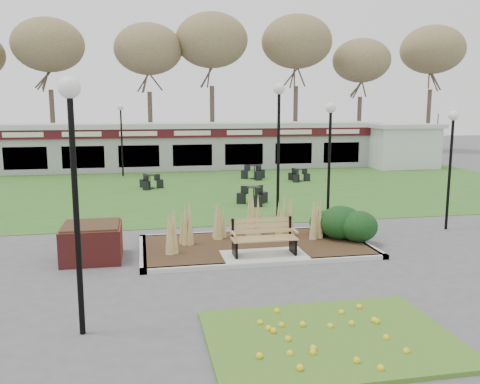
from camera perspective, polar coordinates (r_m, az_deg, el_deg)
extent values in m
plane|color=#515154|center=(13.26, 2.88, -7.75)|extent=(100.00, 100.00, 0.00)
cube|color=#266921|center=(24.78, -3.80, 0.45)|extent=(34.00, 16.00, 0.02)
cube|color=#3A651D|center=(9.15, 10.09, -15.89)|extent=(4.20, 3.00, 0.08)
cube|color=black|center=(14.36, 1.73, -6.12)|extent=(6.22, 3.22, 0.12)
cube|color=#B7B7B2|center=(12.86, 3.33, -8.03)|extent=(6.40, 0.18, 0.12)
cube|color=#B7B7B2|center=(15.88, 0.44, -4.57)|extent=(6.40, 0.18, 0.12)
cube|color=#B7B7B2|center=(14.03, -10.85, -6.68)|extent=(0.18, 3.40, 0.12)
cube|color=#B7B7B2|center=(15.33, 13.19, -5.36)|extent=(0.18, 3.40, 0.12)
cube|color=#B7B7B2|center=(13.38, 2.73, -7.30)|extent=(2.20, 1.20, 0.13)
cone|color=#A58B52|center=(14.30, -6.08, -3.61)|extent=(0.36, 0.36, 1.15)
cone|color=#A58B52|center=(14.80, -2.35, -3.11)|extent=(0.36, 0.36, 1.15)
cone|color=#A58B52|center=(15.19, 1.64, -2.77)|extent=(0.36, 0.36, 1.15)
cone|color=#A58B52|center=(15.23, 5.12, -2.78)|extent=(0.36, 0.36, 1.15)
cone|color=#A58B52|center=(15.10, 8.46, -2.96)|extent=(0.36, 0.36, 1.15)
cone|color=#A58B52|center=(13.49, -7.90, -4.45)|extent=(0.36, 0.36, 1.15)
ellipsoid|color=black|center=(15.18, 11.20, -3.38)|extent=(1.21, 1.10, 0.99)
ellipsoid|color=black|center=(14.99, 13.19, -3.78)|extent=(1.10, 1.00, 0.90)
ellipsoid|color=black|center=(15.76, 11.52, -3.13)|extent=(1.06, 0.96, 0.86)
ellipsoid|color=black|center=(15.55, 9.47, -3.43)|extent=(0.92, 0.84, 0.76)
cube|color=#AC8B4E|center=(13.24, 2.74, -5.25)|extent=(1.70, 0.57, 0.04)
cube|color=#AC8B4E|center=(13.47, 2.44, -3.76)|extent=(1.70, 0.13, 0.44)
cube|color=black|center=(13.14, -0.59, -6.35)|extent=(0.06, 0.55, 0.42)
cube|color=black|center=(13.50, 5.97, -5.96)|extent=(0.06, 0.55, 0.42)
cube|color=black|center=(13.31, -0.83, -4.05)|extent=(0.06, 0.06, 0.50)
cube|color=black|center=(13.66, 5.64, -3.73)|extent=(0.06, 0.06, 0.50)
cube|color=#AC8B4E|center=(13.01, -0.75, -4.69)|extent=(0.05, 0.50, 0.04)
cube|color=#AC8B4E|center=(13.39, 6.19, -4.33)|extent=(0.05, 0.50, 0.04)
cube|color=maroon|center=(13.79, -16.28, -5.49)|extent=(1.50, 1.50, 0.90)
cube|color=black|center=(13.68, -16.38, -3.59)|extent=(1.40, 1.40, 0.06)
cube|color=gray|center=(32.53, -5.62, 4.91)|extent=(24.00, 3.00, 2.60)
cube|color=#450E15|center=(30.92, -5.38, 6.62)|extent=(24.00, 0.18, 0.55)
cube|color=silver|center=(32.44, -5.66, 7.46)|extent=(24.60, 3.40, 0.30)
cube|color=silver|center=(30.81, -5.36, 6.61)|extent=(22.00, 0.02, 0.28)
cube|color=black|center=(31.12, -5.36, 4.14)|extent=(22.00, 0.10, 1.30)
cube|color=silver|center=(34.61, 17.65, 4.78)|extent=(4.00, 3.00, 2.60)
cube|color=silver|center=(34.54, 17.77, 7.10)|extent=(4.40, 3.40, 0.25)
cylinder|color=#47382B|center=(40.73, -19.58, 7.16)|extent=(0.36, 0.36, 5.17)
ellipsoid|color=brown|center=(40.95, -20.05, 15.30)|extent=(5.24, 5.24, 3.93)
cylinder|color=#47382B|center=(40.30, -11.04, 7.52)|extent=(0.36, 0.36, 5.17)
ellipsoid|color=brown|center=(40.52, -11.32, 15.75)|extent=(5.24, 5.24, 3.93)
cylinder|color=#47382B|center=(40.75, -2.50, 7.70)|extent=(0.36, 0.36, 5.17)
ellipsoid|color=brown|center=(40.97, -2.57, 15.85)|extent=(5.24, 5.24, 3.93)
cylinder|color=#47382B|center=(42.07, 5.68, 7.73)|extent=(0.36, 0.36, 5.17)
ellipsoid|color=brown|center=(42.28, 5.81, 15.62)|extent=(5.24, 5.24, 3.93)
cylinder|color=#47382B|center=(44.16, 13.22, 7.61)|extent=(0.36, 0.36, 5.17)
ellipsoid|color=brown|center=(44.36, 13.52, 15.12)|extent=(5.24, 5.24, 3.93)
cylinder|color=#47382B|center=(46.94, 19.98, 7.40)|extent=(0.36, 0.36, 5.17)
ellipsoid|color=brown|center=(47.13, 20.39, 14.46)|extent=(5.24, 5.24, 3.93)
cylinder|color=black|center=(9.05, -17.88, -3.04)|extent=(0.10, 0.10, 4.09)
sphere|color=white|center=(8.85, -18.63, 11.08)|extent=(0.37, 0.37, 0.37)
cylinder|color=black|center=(17.57, 22.46, 1.72)|extent=(0.09, 0.09, 3.52)
sphere|color=white|center=(17.43, 22.86, 7.91)|extent=(0.32, 0.32, 0.32)
cylinder|color=black|center=(16.71, 9.96, 2.34)|extent=(0.09, 0.09, 3.75)
sphere|color=white|center=(16.58, 10.16, 9.30)|extent=(0.34, 0.34, 0.34)
cylinder|color=black|center=(18.22, 4.32, 4.04)|extent=(0.11, 0.11, 4.38)
sphere|color=white|center=(18.14, 4.42, 11.49)|extent=(0.39, 0.39, 0.39)
cylinder|color=black|center=(29.37, -13.12, 5.31)|extent=(0.09, 0.09, 3.74)
sphere|color=white|center=(29.29, -13.27, 9.24)|extent=(0.34, 0.34, 0.34)
cylinder|color=black|center=(20.65, 1.54, -1.32)|extent=(0.42, 0.42, 0.03)
cylinder|color=black|center=(20.59, 1.55, -0.40)|extent=(0.05, 0.05, 0.68)
cylinder|color=black|center=(20.53, 1.55, 0.56)|extent=(0.57, 0.57, 0.02)
cube|color=black|center=(20.98, 2.53, -0.58)|extent=(0.45, 0.45, 0.44)
cube|color=black|center=(20.74, 0.15, -0.70)|extent=(0.43, 0.43, 0.44)
cube|color=black|center=(20.12, 1.96, -1.02)|extent=(0.34, 0.34, 0.44)
cylinder|color=black|center=(24.95, -10.04, 0.44)|extent=(0.38, 0.38, 0.03)
cylinder|color=black|center=(24.91, -10.07, 1.14)|extent=(0.04, 0.04, 0.63)
cylinder|color=black|center=(24.86, -10.09, 1.88)|extent=(0.52, 0.52, 0.02)
cube|color=black|center=(25.01, -8.98, 0.92)|extent=(0.34, 0.34, 0.40)
cube|color=black|center=(25.29, -10.75, 0.97)|extent=(0.42, 0.42, 0.40)
cube|color=black|center=(24.48, -10.45, 0.70)|extent=(0.38, 0.38, 0.40)
cylinder|color=black|center=(27.15, 6.55, 1.26)|extent=(0.37, 0.37, 0.03)
cylinder|color=black|center=(27.11, 6.57, 1.90)|extent=(0.04, 0.04, 0.61)
cylinder|color=black|center=(27.07, 6.58, 2.56)|extent=(0.51, 0.51, 0.02)
cube|color=black|center=(27.26, 7.51, 1.67)|extent=(0.30, 0.30, 0.39)
cube|color=black|center=(27.44, 5.85, 1.75)|extent=(0.39, 0.39, 0.39)
cube|color=black|center=(26.67, 6.32, 1.52)|extent=(0.40, 0.40, 0.39)
cylinder|color=black|center=(27.81, 1.63, 1.52)|extent=(0.44, 0.44, 0.03)
cylinder|color=black|center=(27.76, 1.64, 2.25)|extent=(0.05, 0.05, 0.72)
cylinder|color=black|center=(27.71, 1.64, 3.01)|extent=(0.60, 0.60, 0.03)
cube|color=black|center=(28.20, 2.34, 2.08)|extent=(0.48, 0.48, 0.46)
cube|color=black|center=(27.87, 0.52, 1.99)|extent=(0.44, 0.44, 0.46)
cube|color=black|center=(27.27, 2.05, 1.82)|extent=(0.39, 0.39, 0.46)
cylinder|color=black|center=(35.89, 21.15, 4.43)|extent=(0.06, 0.06, 2.20)
imported|color=#346BB6|center=(35.87, 21.19, 5.04)|extent=(2.23, 2.25, 1.71)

